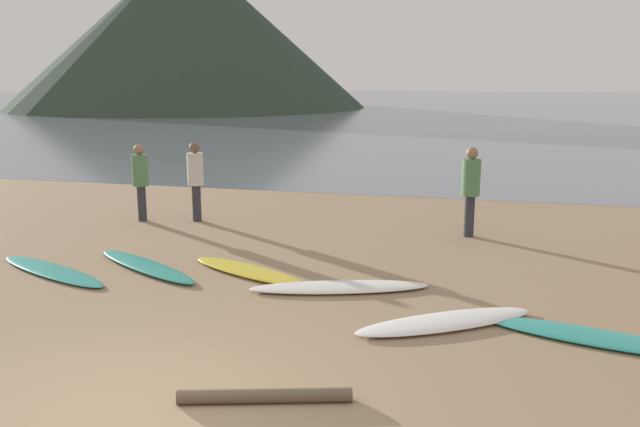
# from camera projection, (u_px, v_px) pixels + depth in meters

# --- Properties ---
(ground_plane) EXTENTS (120.00, 120.00, 0.20)m
(ground_plane) POSITION_uv_depth(u_px,v_px,m) (351.00, 210.00, 15.25)
(ground_plane) COLOR #997C5B
(ground_plane) RESTS_ON ground
(ocean_water) EXTENTS (140.00, 100.00, 0.01)m
(ocean_water) POSITION_uv_depth(u_px,v_px,m) (456.00, 105.00, 64.01)
(ocean_water) COLOR slate
(ocean_water) RESTS_ON ground
(headland_hill) EXTENTS (31.63, 31.63, 14.00)m
(headland_hill) POSITION_uv_depth(u_px,v_px,m) (187.00, 27.00, 58.33)
(headland_hill) COLOR #28382B
(headland_hill) RESTS_ON ground
(surfboard_0) EXTENTS (2.59, 1.50, 0.07)m
(surfboard_0) POSITION_uv_depth(u_px,v_px,m) (52.00, 271.00, 10.08)
(surfboard_0) COLOR teal
(surfboard_0) RESTS_ON ground
(surfboard_1) EXTENTS (2.44, 1.70, 0.09)m
(surfboard_1) POSITION_uv_depth(u_px,v_px,m) (146.00, 266.00, 10.30)
(surfboard_1) COLOR teal
(surfboard_1) RESTS_ON ground
(surfboard_2) EXTENTS (2.27, 1.46, 0.09)m
(surfboard_2) POSITION_uv_depth(u_px,v_px,m) (248.00, 271.00, 10.07)
(surfboard_2) COLOR yellow
(surfboard_2) RESTS_ON ground
(surfboard_3) EXTENTS (2.59, 1.33, 0.09)m
(surfboard_3) POSITION_uv_depth(u_px,v_px,m) (339.00, 287.00, 9.29)
(surfboard_3) COLOR white
(surfboard_3) RESTS_ON ground
(surfboard_4) EXTENTS (2.30, 1.80, 0.09)m
(surfboard_4) POSITION_uv_depth(u_px,v_px,m) (445.00, 322.00, 7.99)
(surfboard_4) COLOR white
(surfboard_4) RESTS_ON ground
(surfboard_5) EXTENTS (2.61, 1.20, 0.07)m
(surfboard_5) POSITION_uv_depth(u_px,v_px,m) (596.00, 337.00, 7.54)
(surfboard_5) COLOR teal
(surfboard_5) RESTS_ON ground
(person_0) EXTENTS (0.34, 0.34, 1.68)m
(person_0) POSITION_uv_depth(u_px,v_px,m) (471.00, 184.00, 12.16)
(person_0) COLOR #2D2D38
(person_0) RESTS_ON ground
(person_2) EXTENTS (0.32, 0.32, 1.59)m
(person_2) POSITION_uv_depth(u_px,v_px,m) (140.00, 176.00, 13.46)
(person_2) COLOR #2D2D38
(person_2) RESTS_ON ground
(person_3) EXTENTS (0.33, 0.33, 1.63)m
(person_3) POSITION_uv_depth(u_px,v_px,m) (196.00, 175.00, 13.45)
(person_3) COLOR #2D2D38
(person_3) RESTS_ON ground
(driftwood_log) EXTENTS (1.60, 0.58, 0.13)m
(driftwood_log) POSITION_uv_depth(u_px,v_px,m) (265.00, 396.00, 6.11)
(driftwood_log) COLOR brown
(driftwood_log) RESTS_ON ground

